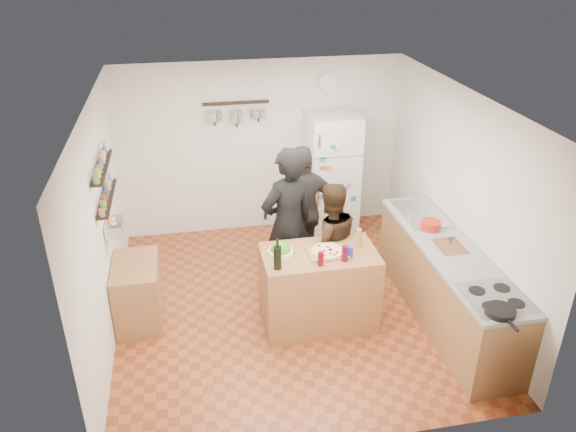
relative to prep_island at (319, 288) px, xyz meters
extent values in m
plane|color=brown|center=(-0.26, 0.37, -0.46)|extent=(4.20, 4.20, 0.00)
plane|color=white|center=(-0.26, 0.37, 2.04)|extent=(4.20, 4.20, 0.00)
plane|color=silver|center=(-0.26, 2.47, 0.79)|extent=(4.00, 0.00, 4.00)
plane|color=silver|center=(-2.26, 0.37, 0.79)|extent=(0.00, 4.20, 4.20)
plane|color=silver|center=(1.74, 0.37, 0.79)|extent=(0.00, 4.20, 4.20)
cube|color=#A6633D|center=(0.00, 0.00, 0.00)|extent=(1.25, 0.72, 0.91)
cube|color=olive|center=(0.08, -0.02, 0.47)|extent=(0.42, 0.34, 0.02)
cylinder|color=beige|center=(0.08, -0.02, 0.48)|extent=(0.34, 0.34, 0.02)
cylinder|color=silver|center=(-0.42, 0.05, 0.48)|extent=(0.27, 0.27, 0.05)
cylinder|color=black|center=(-0.50, -0.22, 0.58)|extent=(0.08, 0.08, 0.25)
cylinder|color=#4F060D|center=(-0.05, -0.24, 0.53)|extent=(0.06, 0.06, 0.15)
cylinder|color=#4F061A|center=(0.22, -0.20, 0.54)|extent=(0.07, 0.07, 0.17)
cylinder|color=#9B6C41|center=(0.45, 0.05, 0.55)|extent=(0.06, 0.06, 0.19)
cylinder|color=navy|center=(0.30, -0.12, 0.51)|extent=(0.07, 0.07, 0.11)
imported|color=black|center=(-0.23, 0.62, 0.50)|extent=(0.82, 0.68, 1.91)
imported|color=black|center=(0.22, 0.43, 0.31)|extent=(0.79, 0.65, 1.52)
imported|color=#292624|center=(0.06, 1.13, 0.41)|extent=(1.02, 0.44, 1.72)
cube|color=#9E7042|center=(1.44, -0.18, -0.01)|extent=(0.63, 2.63, 0.90)
cube|color=white|center=(1.44, -1.13, 0.46)|extent=(0.60, 0.62, 0.02)
cylinder|color=black|center=(1.34, -1.37, 0.49)|extent=(0.28, 0.28, 0.05)
cube|color=silver|center=(1.44, 0.67, 0.46)|extent=(0.50, 0.80, 0.03)
cube|color=brown|center=(1.44, -0.14, 0.46)|extent=(0.30, 0.40, 0.02)
cylinder|color=red|center=(1.39, 0.28, 0.51)|extent=(0.24, 0.24, 0.10)
cube|color=white|center=(0.69, 2.12, 0.45)|extent=(0.70, 0.68, 1.80)
cylinder|color=silver|center=(0.69, 2.45, 1.69)|extent=(0.30, 0.03, 0.30)
cube|color=black|center=(-2.19, 0.57, 1.04)|extent=(0.12, 1.00, 0.02)
cube|color=black|center=(-2.19, 0.57, 1.40)|extent=(0.12, 1.00, 0.02)
cube|color=silver|center=(-2.16, 0.57, 0.69)|extent=(0.18, 0.35, 0.14)
cube|color=#9A6640|center=(-2.00, 0.44, -0.09)|extent=(0.50, 0.80, 0.73)
cube|color=black|center=(-0.61, 2.37, 1.49)|extent=(0.90, 0.04, 0.04)
camera|label=1|loc=(-1.32, -5.06, 3.55)|focal=35.00mm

